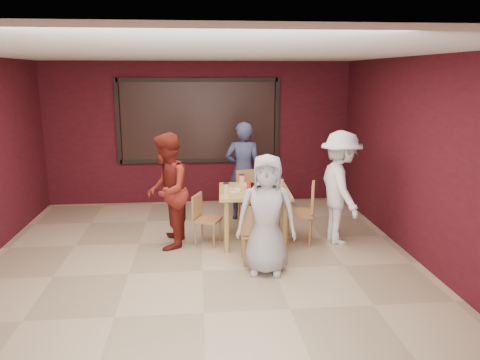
{
  "coord_description": "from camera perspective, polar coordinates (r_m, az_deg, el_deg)",
  "views": [
    {
      "loc": [
        -0.03,
        -5.8,
        2.56
      ],
      "look_at": [
        0.6,
        1.03,
        0.99
      ],
      "focal_mm": 35.0,
      "sensor_mm": 36.0,
      "label": 1
    }
  ],
  "objects": [
    {
      "name": "chair_back",
      "position": [
        7.95,
        1.36,
        -1.86
      ],
      "size": [
        0.51,
        0.51,
        0.96
      ],
      "color": "#B87347",
      "rests_on": "floor"
    },
    {
      "name": "chair_right",
      "position": [
        7.25,
        7.83,
        -3.52
      ],
      "size": [
        0.56,
        0.56,
        0.94
      ],
      "color": "#B87347",
      "rests_on": "floor"
    },
    {
      "name": "floor",
      "position": [
        6.34,
        -4.6,
        -11.0
      ],
      "size": [
        7.0,
        7.0,
        0.0
      ],
      "primitive_type": "plane",
      "color": "tan",
      "rests_on": "ground"
    },
    {
      "name": "chair_front",
      "position": [
        6.38,
        1.95,
        -6.16
      ],
      "size": [
        0.42,
        0.42,
        0.85
      ],
      "color": "#B87347",
      "rests_on": "floor"
    },
    {
      "name": "window_blinds",
      "position": [
        9.3,
        -5.07,
        7.18
      ],
      "size": [
        3.0,
        0.02,
        1.5
      ],
      "primitive_type": "cube",
      "color": "black"
    },
    {
      "name": "dining_table",
      "position": [
        7.12,
        1.73,
        -2.07
      ],
      "size": [
        1.11,
        1.11,
        0.99
      ],
      "color": "#B19048",
      "rests_on": "floor"
    },
    {
      "name": "diner_right",
      "position": [
        7.26,
        12.12,
        -0.93
      ],
      "size": [
        0.71,
        1.15,
        1.73
      ],
      "primitive_type": "imported",
      "rotation": [
        0.0,
        0.0,
        1.63
      ],
      "color": "white",
      "rests_on": "floor"
    },
    {
      "name": "diner_front",
      "position": [
        6.04,
        3.26,
        -4.24
      ],
      "size": [
        0.85,
        0.63,
        1.57
      ],
      "primitive_type": "imported",
      "rotation": [
        0.0,
        0.0,
        -0.18
      ],
      "color": "#A8A8A8",
      "rests_on": "floor"
    },
    {
      "name": "diner_back",
      "position": [
        8.27,
        0.4,
        1.1
      ],
      "size": [
        0.69,
        0.5,
        1.75
      ],
      "primitive_type": "imported",
      "rotation": [
        0.0,
        0.0,
        3.01
      ],
      "color": "#313657",
      "rests_on": "floor"
    },
    {
      "name": "chair_left",
      "position": [
        7.18,
        -4.47,
        -4.39
      ],
      "size": [
        0.48,
        0.48,
        0.77
      ],
      "color": "#B87347",
      "rests_on": "floor"
    },
    {
      "name": "diner_left",
      "position": [
        7.01,
        -8.91,
        -1.33
      ],
      "size": [
        0.72,
        0.89,
        1.72
      ],
      "primitive_type": "imported",
      "rotation": [
        0.0,
        0.0,
        -1.65
      ],
      "color": "maroon",
      "rests_on": "floor"
    }
  ]
}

